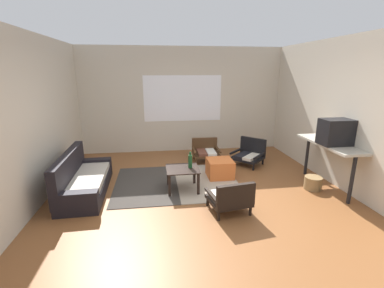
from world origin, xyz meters
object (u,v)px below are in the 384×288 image
Objects in this scene: armchair_by_window at (206,150)px; clay_vase at (322,134)px; crt_television at (336,132)px; console_shelf at (329,148)px; glass_bottle at (190,161)px; coffee_table at (182,173)px; armchair_striped_foreground at (231,198)px; armchair_corner at (249,153)px; couch at (82,181)px; ottoman_orange at (220,168)px; wicker_basket at (313,183)px.

armchair_by_window is 2.57m from clay_vase.
console_shelf is at bearing 88.53° from crt_television.
glass_bottle is (-2.49, 0.39, -0.54)m from crt_television.
glass_bottle is at bearing 8.31° from coffee_table.
console_shelf is 2.52m from glass_bottle.
armchair_striped_foreground is 1.28× the size of crt_television.
glass_bottle reaches higher than armchair_corner.
crt_television is (4.40, -0.49, 0.86)m from couch.
ottoman_orange is 2.05m from console_shelf.
glass_bottle is at bearing -3.02° from couch.
armchair_corner reaches higher than wicker_basket.
clay_vase reaches higher than armchair_striped_foreground.
console_shelf reaches higher than coffee_table.
crt_television reaches higher than couch.
armchair_corner reaches higher than armchair_by_window.
armchair_corner is 1.80m from console_shelf.
armchair_striped_foreground is 0.79× the size of armchair_corner.
couch reaches higher than glass_bottle.
console_shelf is 4.74× the size of clay_vase.
console_shelf is at bearing -22.31° from ottoman_orange.
coffee_table reaches higher than wicker_basket.
console_shelf reaches higher than glass_bottle.
couch reaches higher than ottoman_orange.
armchair_striped_foreground is (-0.08, -2.47, -0.00)m from armchair_by_window.
couch is at bearing 174.23° from wicker_basket.
clay_vase reaches higher than couch.
crt_television is at bearing -45.22° from armchair_by_window.
wicker_basket is (2.37, -0.30, -0.22)m from coffee_table.
armchair_by_window is 2.03× the size of wicker_basket.
console_shelf is at bearing -90.00° from clay_vase.
console_shelf reaches higher than armchair_striped_foreground.
crt_television is at bearing -58.54° from armchair_corner.
armchair_by_window is at bearing 136.71° from console_shelf.
clay_vase is (1.92, -1.56, 0.71)m from armchair_by_window.
coffee_table is 1.72m from armchair_by_window.
armchair_striped_foreground is 2.16× the size of wicker_basket.
coffee_table is 0.41× the size of console_shelf.
armchair_corner is (1.04, 2.11, 0.01)m from armchair_striped_foreground.
couch is 2.78× the size of armchair_by_window.
crt_television is at bearing -7.94° from coffee_table.
couch is 2.06× the size of armchair_corner.
console_shelf is (2.00, 0.67, 0.51)m from armchair_striped_foreground.
armchair_by_window is 1.21× the size of crt_television.
crt_television is 1.68× the size of wicker_basket.
console_shelf is at bearing -43.29° from armchair_by_window.
couch reaches higher than wicker_basket.
couch is 2.61m from ottoman_orange.
couch is 4.51m from crt_television.
clay_vase is at bearing -51.14° from armchair_corner.
ottoman_orange reaches higher than wicker_basket.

